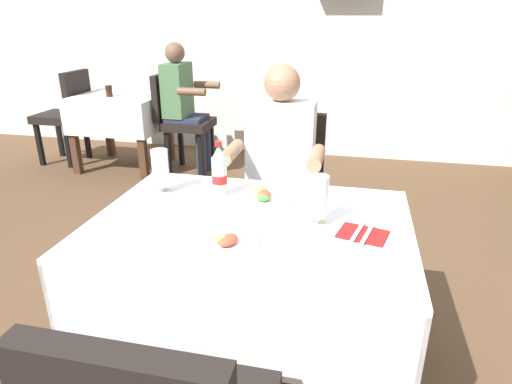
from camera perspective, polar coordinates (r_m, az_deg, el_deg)
ground_plane at (r=2.09m, az=0.79°, el=-23.60°), size 11.00×11.00×0.00m
back_wall at (r=4.96m, az=10.05°, el=21.82°), size 11.00×0.12×3.01m
main_dining_table at (r=1.80m, az=-0.71°, el=-8.47°), size 1.23×0.89×0.75m
chair_far_diner_seat at (r=2.55m, az=3.66°, el=0.38°), size 0.44×0.50×0.97m
seated_diner_far at (r=2.40m, az=2.96°, el=2.97°), size 0.50×0.46×1.26m
plate_near_camera at (r=1.55m, az=-3.78°, el=-6.19°), size 0.23×0.23×0.05m
plate_far_diner at (r=1.87m, az=1.10°, el=-0.93°), size 0.24×0.24×0.06m
beer_glass_left at (r=1.66m, az=8.12°, el=-0.98°), size 0.07×0.07×0.20m
beer_glass_middle at (r=1.99m, az=-12.29°, el=2.71°), size 0.07×0.07×0.20m
cola_bottle_primary at (r=1.92m, az=-4.78°, el=2.54°), size 0.07×0.07×0.25m
napkin_cutlery_set at (r=1.65m, az=13.68°, el=-5.30°), size 0.20×0.20×0.01m
background_dining_table at (r=4.74m, az=-17.07°, el=9.60°), size 0.85×0.76×0.75m
background_chair_left at (r=5.08m, az=-23.40°, el=9.59°), size 0.50×0.44×0.97m
background_chair_right at (r=4.46m, az=-9.87°, el=9.56°), size 0.50×0.44×0.97m
background_patron at (r=4.41m, az=-9.40°, el=11.53°), size 0.46×0.50×1.26m
background_table_tumbler at (r=4.63m, az=-18.55°, el=12.33°), size 0.06×0.06×0.11m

